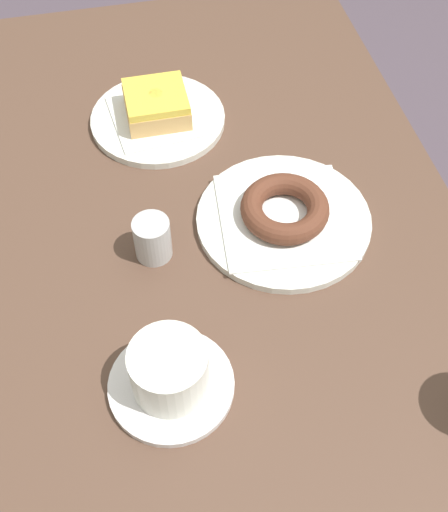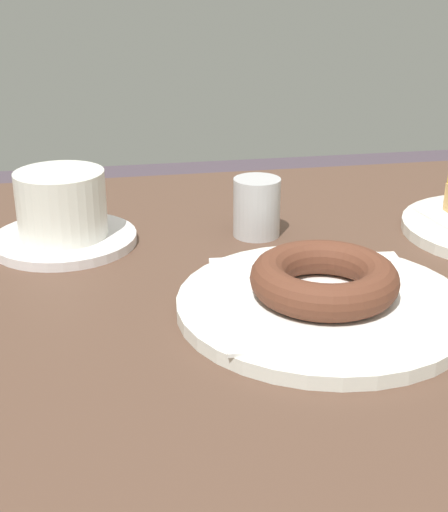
% 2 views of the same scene
% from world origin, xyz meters
% --- Properties ---
extents(ground_plane, '(6.00, 6.00, 0.00)m').
position_xyz_m(ground_plane, '(0.00, 0.00, 0.00)').
color(ground_plane, '#4B3F4A').
extents(table, '(0.98, 0.66, 0.71)m').
position_xyz_m(table, '(0.00, 0.00, 0.62)').
color(table, '#51382B').
rests_on(table, ground_plane).
extents(plate_glazed_square, '(0.21, 0.21, 0.01)m').
position_xyz_m(plate_glazed_square, '(-0.16, -0.05, 0.72)').
color(plate_glazed_square, silver).
rests_on(plate_glazed_square, table).
extents(napkin_glazed_square, '(0.15, 0.15, 0.00)m').
position_xyz_m(napkin_glazed_square, '(-0.16, -0.05, 0.72)').
color(napkin_glazed_square, white).
rests_on(napkin_glazed_square, plate_glazed_square).
extents(donut_glazed_square, '(0.09, 0.09, 0.04)m').
position_xyz_m(donut_glazed_square, '(-0.16, -0.05, 0.75)').
color(donut_glazed_square, tan).
rests_on(donut_glazed_square, napkin_glazed_square).
extents(plate_chocolate_ring, '(0.24, 0.24, 0.01)m').
position_xyz_m(plate_chocolate_ring, '(0.08, 0.09, 0.72)').
color(plate_chocolate_ring, silver).
rests_on(plate_chocolate_ring, table).
extents(napkin_chocolate_ring, '(0.18, 0.18, 0.00)m').
position_xyz_m(napkin_chocolate_ring, '(0.08, 0.09, 0.72)').
color(napkin_chocolate_ring, white).
rests_on(napkin_chocolate_ring, plate_chocolate_ring).
extents(donut_chocolate_ring, '(0.12, 0.12, 0.03)m').
position_xyz_m(donut_chocolate_ring, '(0.08, 0.09, 0.74)').
color(donut_chocolate_ring, '#582F1F').
rests_on(donut_chocolate_ring, napkin_chocolate_ring).
extents(coffee_cup, '(0.14, 0.14, 0.07)m').
position_xyz_m(coffee_cup, '(0.29, -0.10, 0.74)').
color(coffee_cup, silver).
rests_on(coffee_cup, table).
extents(sugar_jar, '(0.05, 0.05, 0.06)m').
position_xyz_m(sugar_jar, '(0.09, -0.09, 0.74)').
color(sugar_jar, '#B3B2B2').
rests_on(sugar_jar, table).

